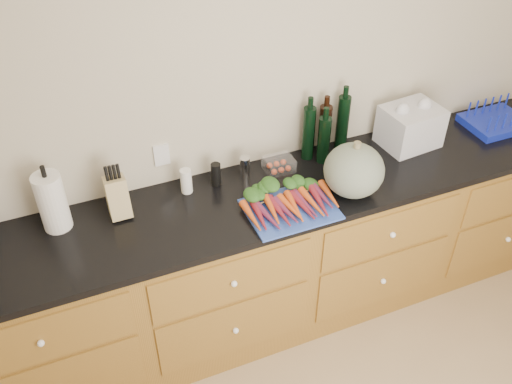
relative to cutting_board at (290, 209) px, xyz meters
name	(u,v)px	position (x,y,z in m)	size (l,w,h in m)	color
wall_back	(268,98)	(0.08, 0.48, 0.35)	(4.10, 0.05, 2.60)	beige
cabinets	(289,255)	(0.08, 0.16, -0.50)	(3.60, 0.64, 0.90)	brown
countertop	(291,191)	(0.08, 0.16, -0.03)	(3.64, 0.62, 0.04)	black
cutting_board	(290,209)	(0.00, 0.00, 0.00)	(0.44, 0.33, 0.01)	#2E4EAE
carrots	(288,200)	(0.00, 0.04, 0.03)	(0.45, 0.31, 0.06)	#E4561A
squash	(354,170)	(0.35, 0.01, 0.13)	(0.31, 0.31, 0.28)	#576454
paper_towel	(52,202)	(-1.08, 0.32, 0.14)	(0.13, 0.13, 0.30)	white
knife_block	(118,197)	(-0.79, 0.30, 0.10)	(0.10, 0.10, 0.20)	tan
grinder_salt	(186,181)	(-0.43, 0.34, 0.06)	(0.06, 0.06, 0.14)	white
grinder_pepper	(216,174)	(-0.27, 0.34, 0.06)	(0.05, 0.05, 0.13)	black
canister_chrome	(245,168)	(-0.11, 0.34, 0.06)	(0.05, 0.05, 0.12)	silver
tomato_box	(279,164)	(0.09, 0.33, 0.03)	(0.15, 0.12, 0.07)	white
bottles	(325,131)	(0.38, 0.37, 0.15)	(0.28, 0.14, 0.33)	black
grocery_bag	(410,126)	(0.88, 0.28, 0.11)	(0.31, 0.25, 0.23)	silver
dish_rack	(496,120)	(1.48, 0.24, 0.03)	(0.36, 0.29, 0.14)	#1222A4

